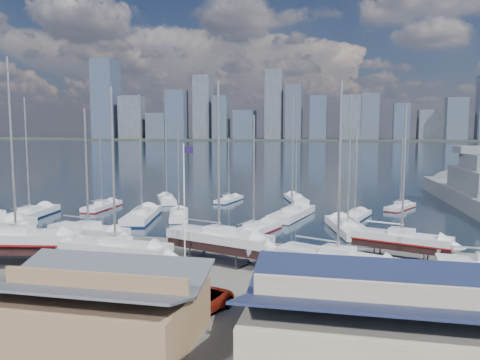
# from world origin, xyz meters

# --- Properties ---
(ground) EXTENTS (1400.00, 1400.00, 0.00)m
(ground) POSITION_xyz_m (0.00, -10.00, 0.00)
(ground) COLOR #605E59
(ground) RESTS_ON ground
(water) EXTENTS (1400.00, 600.00, 0.40)m
(water) POSITION_xyz_m (0.00, 300.00, -0.15)
(water) COLOR #1A273B
(water) RESTS_ON ground
(far_shore) EXTENTS (1400.00, 80.00, 2.20)m
(far_shore) POSITION_xyz_m (0.00, 560.00, 1.10)
(far_shore) COLOR #2D332D
(far_shore) RESTS_ON ground
(skyline) EXTENTS (639.14, 43.80, 107.69)m
(skyline) POSITION_xyz_m (-7.83, 553.76, 39.09)
(skyline) COLOR #475166
(skyline) RESTS_ON far_shore
(shed_grey) EXTENTS (12.60, 8.40, 4.17)m
(shed_grey) POSITION_xyz_m (0.00, -26.00, 2.15)
(shed_grey) COLOR #8C6B4C
(shed_grey) RESTS_ON ground
(shed_blue) EXTENTS (13.65, 9.45, 4.71)m
(shed_blue) POSITION_xyz_m (16.00, -26.00, 2.42)
(shed_blue) COLOR #BFB293
(shed_blue) RESTS_ON ground
(sailboat_cradle_1) EXTENTS (12.26, 5.27, 18.95)m
(sailboat_cradle_1) POSITION_xyz_m (-15.11, -13.30, 2.22)
(sailboat_cradle_1) COLOR #2D2D33
(sailboat_cradle_1) RESTS_ON ground
(sailboat_cradle_2) EXTENTS (9.23, 4.48, 14.64)m
(sailboat_cradle_2) POSITION_xyz_m (-11.09, -7.58, 2.01)
(sailboat_cradle_2) COLOR #2D2D33
(sailboat_cradle_2) RESTS_ON ground
(sailboat_cradle_3) EXTENTS (10.18, 3.81, 16.07)m
(sailboat_cradle_3) POSITION_xyz_m (-4.81, -13.97, 2.07)
(sailboat_cradle_3) COLOR #2D2D33
(sailboat_cradle_3) RESTS_ON ground
(sailboat_cradle_4) EXTENTS (10.82, 6.22, 16.96)m
(sailboat_cradle_4) POSITION_xyz_m (3.00, -8.45, 2.13)
(sailboat_cradle_4) COLOR #2D2D33
(sailboat_cradle_4) RESTS_ON ground
(sailboat_cradle_5) EXTENTS (10.36, 6.58, 16.25)m
(sailboat_cradle_5) POSITION_xyz_m (14.04, -13.61, 2.08)
(sailboat_cradle_5) COLOR #2D2D33
(sailboat_cradle_5) RESTS_ON ground
(sailboat_cradle_6) EXTENTS (9.44, 5.52, 14.83)m
(sailboat_cradle_6) POSITION_xyz_m (19.91, -4.49, 2.01)
(sailboat_cradle_6) COLOR #2D2D33
(sailboat_cradle_6) RESTS_ON ground
(sailboat_moored_0) EXTENTS (4.75, 12.24, 17.82)m
(sailboat_moored_0) POSITION_xyz_m (-29.10, 7.49, 0.31)
(sailboat_moored_0) COLOR black
(sailboat_moored_0) RESTS_ON water
(sailboat_moored_1) EXTENTS (2.65, 9.19, 13.71)m
(sailboat_moored_1) POSITION_xyz_m (-22.89, 16.75, 0.31)
(sailboat_moored_1) COLOR black
(sailboat_moored_1) RESTS_ON water
(sailboat_moored_2) EXTENTS (6.36, 9.42, 13.92)m
(sailboat_moored_2) POSITION_xyz_m (-15.31, 25.43, 0.32)
(sailboat_moored_2) COLOR black
(sailboat_moored_2) RESTS_ON water
(sailboat_moored_3) EXTENTS (5.68, 12.55, 18.12)m
(sailboat_moored_3) POSITION_xyz_m (-12.95, 9.72, 0.31)
(sailboat_moored_3) COLOR black
(sailboat_moored_3) RESTS_ON water
(sailboat_moored_4) EXTENTS (5.25, 9.33, 13.59)m
(sailboat_moored_4) POSITION_xyz_m (-8.20, 11.72, 0.32)
(sailboat_moored_4) COLOR black
(sailboat_moored_4) RESTS_ON water
(sailboat_moored_5) EXTENTS (3.69, 8.14, 11.75)m
(sailboat_moored_5) POSITION_xyz_m (-4.92, 28.35, 0.31)
(sailboat_moored_5) COLOR black
(sailboat_moored_5) RESTS_ON water
(sailboat_moored_6) EXTENTS (5.75, 10.31, 14.85)m
(sailboat_moored_6) POSITION_xyz_m (4.04, 3.92, 0.31)
(sailboat_moored_6) COLOR black
(sailboat_moored_6) RESTS_ON water
(sailboat_moored_7) EXTENTS (6.01, 12.23, 17.79)m
(sailboat_moored_7) POSITION_xyz_m (7.43, 15.68, 0.32)
(sailboat_moored_7) COLOR black
(sailboat_moored_7) RESTS_ON water
(sailboat_moored_8) EXTENTS (5.37, 9.88, 14.23)m
(sailboat_moored_8) POSITION_xyz_m (6.52, 31.25, 0.31)
(sailboat_moored_8) COLOR black
(sailboat_moored_8) RESTS_ON water
(sailboat_moored_9) EXTENTS (5.96, 12.04, 17.52)m
(sailboat_moored_9) POSITION_xyz_m (15.11, 7.52, 0.32)
(sailboat_moored_9) COLOR black
(sailboat_moored_9) RESTS_ON water
(sailboat_moored_10) EXTENTS (5.09, 9.32, 13.42)m
(sailboat_moored_10) POSITION_xyz_m (16.19, 16.19, 0.31)
(sailboat_moored_10) COLOR black
(sailboat_moored_10) RESTS_ON water
(sailboat_moored_11) EXTENTS (5.62, 7.99, 11.76)m
(sailboat_moored_11) POSITION_xyz_m (23.45, 26.36, 0.31)
(sailboat_moored_11) COLOR black
(sailboat_moored_11) RESTS_ON water
(car_a) EXTENTS (3.01, 4.25, 1.34)m
(car_a) POSITION_xyz_m (-10.18, -19.84, 0.67)
(car_a) COLOR gray
(car_a) RESTS_ON ground
(car_b) EXTENTS (4.19, 1.77, 1.35)m
(car_b) POSITION_xyz_m (-2.44, -20.57, 0.67)
(car_b) COLOR gray
(car_b) RESTS_ON ground
(car_c) EXTENTS (4.43, 6.10, 1.54)m
(car_c) POSITION_xyz_m (4.85, -21.11, 0.77)
(car_c) COLOR gray
(car_c) RESTS_ON ground
(car_d) EXTENTS (2.00, 4.66, 1.34)m
(car_d) POSITION_xyz_m (2.38, -22.08, 0.67)
(car_d) COLOR gray
(car_d) RESTS_ON ground
(flagpole) EXTENTS (0.99, 0.12, 11.21)m
(flagpole) POSITION_xyz_m (0.01, -9.44, 6.40)
(flagpole) COLOR white
(flagpole) RESTS_ON ground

